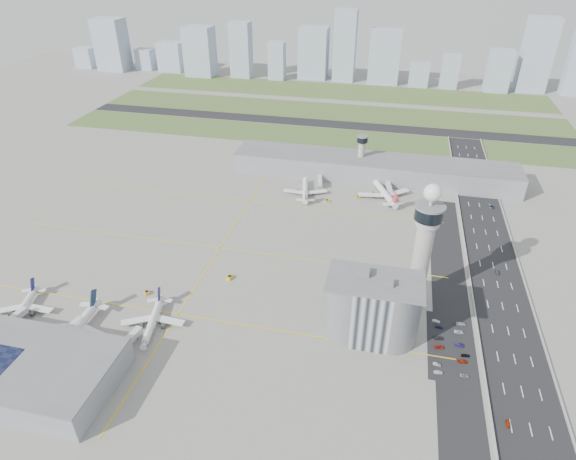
% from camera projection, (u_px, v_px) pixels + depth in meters
% --- Properties ---
extents(ground, '(1000.00, 1000.00, 0.00)m').
position_uv_depth(ground, '(273.00, 288.00, 251.29)').
color(ground, gray).
extents(grass_strip_0, '(480.00, 50.00, 0.08)m').
position_uv_depth(grass_strip_0, '(313.00, 136.00, 442.03)').
color(grass_strip_0, '#4D622E').
rests_on(grass_strip_0, ground).
extents(grass_strip_1, '(480.00, 60.00, 0.08)m').
position_uv_depth(grass_strip_1, '(326.00, 111.00, 504.33)').
color(grass_strip_1, '#4D612E').
rests_on(grass_strip_1, ground).
extents(grass_strip_2, '(480.00, 70.00, 0.08)m').
position_uv_depth(grass_strip_2, '(337.00, 91.00, 570.80)').
color(grass_strip_2, '#4C602D').
rests_on(grass_strip_2, ground).
extents(runway, '(480.00, 22.00, 0.10)m').
position_uv_depth(runway, '(320.00, 123.00, 472.75)').
color(runway, black).
rests_on(runway, ground).
extents(highway, '(28.00, 500.00, 0.10)m').
position_uv_depth(highway, '(506.00, 322.00, 229.24)').
color(highway, black).
rests_on(highway, ground).
extents(barrier_left, '(0.60, 500.00, 1.20)m').
position_uv_depth(barrier_left, '(476.00, 317.00, 231.63)').
color(barrier_left, '#9E9E99').
rests_on(barrier_left, ground).
extents(barrier_right, '(0.60, 500.00, 1.20)m').
position_uv_depth(barrier_right, '(538.00, 326.00, 226.27)').
color(barrier_right, '#9E9E99').
rests_on(barrier_right, ground).
extents(landside_road, '(18.00, 260.00, 0.08)m').
position_uv_depth(landside_road, '(453.00, 328.00, 225.72)').
color(landside_road, black).
rests_on(landside_road, ground).
extents(parking_lot, '(20.00, 44.00, 0.10)m').
position_uv_depth(parking_lot, '(450.00, 346.00, 216.13)').
color(parking_lot, black).
rests_on(parking_lot, ground).
extents(taxiway_line_h_0, '(260.00, 0.60, 0.01)m').
position_uv_depth(taxiway_line_h_0, '(178.00, 314.00, 234.03)').
color(taxiway_line_h_0, yellow).
rests_on(taxiway_line_h_0, ground).
extents(taxiway_line_h_1, '(260.00, 0.60, 0.01)m').
position_uv_depth(taxiway_line_h_1, '(220.00, 248.00, 283.87)').
color(taxiway_line_h_1, yellow).
rests_on(taxiway_line_h_1, ground).
extents(taxiway_line_h_2, '(260.00, 0.60, 0.01)m').
position_uv_depth(taxiway_line_h_2, '(250.00, 201.00, 333.72)').
color(taxiway_line_h_2, yellow).
rests_on(taxiway_line_h_2, ground).
extents(taxiway_line_v, '(0.60, 260.00, 0.01)m').
position_uv_depth(taxiway_line_v, '(220.00, 248.00, 283.87)').
color(taxiway_line_v, yellow).
rests_on(taxiway_line_v, ground).
extents(control_tower, '(14.00, 14.00, 64.50)m').
position_uv_depth(control_tower, '(424.00, 241.00, 225.83)').
color(control_tower, '#ADAAA5').
rests_on(control_tower, ground).
extents(secondary_tower, '(8.60, 8.60, 31.90)m').
position_uv_depth(secondary_tower, '(361.00, 152.00, 360.33)').
color(secondary_tower, '#ADAAA5').
rests_on(secondary_tower, ground).
extents(admin_building, '(42.00, 24.00, 33.50)m').
position_uv_depth(admin_building, '(372.00, 308.00, 215.06)').
color(admin_building, '#B2B2B7').
rests_on(admin_building, ground).
extents(terminal_pier, '(210.00, 32.00, 15.80)m').
position_uv_depth(terminal_pier, '(373.00, 168.00, 362.45)').
color(terminal_pier, gray).
rests_on(terminal_pier, ground).
extents(near_terminal, '(84.00, 42.00, 13.00)m').
position_uv_depth(near_terminal, '(14.00, 368.00, 196.66)').
color(near_terminal, gray).
rests_on(near_terminal, ground).
extents(airplane_near_a, '(37.96, 41.63, 9.80)m').
position_uv_depth(airplane_near_a, '(20.00, 307.00, 231.56)').
color(airplane_near_a, white).
rests_on(airplane_near_a, ground).
extents(airplane_near_b, '(38.14, 44.50, 12.19)m').
position_uv_depth(airplane_near_b, '(72.00, 328.00, 217.29)').
color(airplane_near_b, white).
rests_on(airplane_near_b, ground).
extents(airplane_near_c, '(37.54, 41.60, 10.02)m').
position_uv_depth(airplane_near_c, '(152.00, 318.00, 224.40)').
color(airplane_near_c, white).
rests_on(airplane_near_c, ground).
extents(airplane_far_a, '(37.85, 42.23, 10.34)m').
position_uv_depth(airplane_far_a, '(305.00, 187.00, 340.97)').
color(airplane_far_a, white).
rests_on(airplane_far_a, ground).
extents(airplane_far_b, '(52.88, 56.30, 12.53)m').
position_uv_depth(airplane_far_b, '(384.00, 188.00, 337.20)').
color(airplane_far_b, white).
rests_on(airplane_far_b, ground).
extents(jet_bridge_near_0, '(5.39, 14.31, 5.70)m').
position_uv_depth(jet_bridge_near_0, '(2.00, 330.00, 220.77)').
color(jet_bridge_near_0, silver).
rests_on(jet_bridge_near_0, ground).
extents(jet_bridge_near_1, '(5.39, 14.31, 5.70)m').
position_uv_depth(jet_bridge_near_1, '(59.00, 341.00, 215.02)').
color(jet_bridge_near_1, silver).
rests_on(jet_bridge_near_1, ground).
extents(jet_bridge_near_2, '(5.39, 14.31, 5.70)m').
position_uv_depth(jet_bridge_near_2, '(120.00, 352.00, 209.28)').
color(jet_bridge_near_2, silver).
rests_on(jet_bridge_near_2, ground).
extents(jet_bridge_far_0, '(5.39, 14.31, 5.70)m').
position_uv_depth(jet_bridge_far_0, '(320.00, 178.00, 359.08)').
color(jet_bridge_far_0, silver).
rests_on(jet_bridge_far_0, ground).
extents(jet_bridge_far_1, '(5.39, 14.31, 5.70)m').
position_uv_depth(jet_bridge_far_1, '(388.00, 185.00, 349.50)').
color(jet_bridge_far_1, silver).
rests_on(jet_bridge_far_1, ground).
extents(tug_0, '(3.48, 3.06, 1.68)m').
position_uv_depth(tug_0, '(90.00, 306.00, 237.88)').
color(tug_0, gold).
rests_on(tug_0, ground).
extents(tug_1, '(4.23, 3.88, 2.03)m').
position_uv_depth(tug_1, '(131.00, 321.00, 228.59)').
color(tug_1, gold).
rests_on(tug_1, ground).
extents(tug_2, '(3.77, 3.86, 1.86)m').
position_uv_depth(tug_2, '(147.00, 292.00, 247.05)').
color(tug_2, orange).
rests_on(tug_2, ground).
extents(tug_3, '(3.25, 4.06, 2.08)m').
position_uv_depth(tug_3, '(230.00, 277.00, 257.91)').
color(tug_3, yellow).
rests_on(tug_3, ground).
extents(tug_4, '(3.83, 3.45, 1.84)m').
position_uv_depth(tug_4, '(327.00, 201.00, 332.55)').
color(tug_4, yellow).
rests_on(tug_4, ground).
extents(tug_5, '(3.60, 3.17, 1.75)m').
position_uv_depth(tug_5, '(358.00, 197.00, 337.51)').
color(tug_5, orange).
rests_on(tug_5, ground).
extents(car_lot_0, '(3.88, 1.90, 1.28)m').
position_uv_depth(car_lot_0, '(438.00, 372.00, 202.30)').
color(car_lot_0, white).
rests_on(car_lot_0, ground).
extents(car_lot_1, '(3.53, 1.61, 1.12)m').
position_uv_depth(car_lot_1, '(437.00, 364.00, 206.14)').
color(car_lot_1, '#9E9FA6').
rests_on(car_lot_1, ground).
extents(car_lot_2, '(4.45, 2.34, 1.19)m').
position_uv_depth(car_lot_2, '(439.00, 347.00, 214.83)').
color(car_lot_2, '#A31F14').
rests_on(car_lot_2, ground).
extents(car_lot_3, '(4.52, 2.24, 1.26)m').
position_uv_depth(car_lot_3, '(439.00, 338.00, 219.57)').
color(car_lot_3, '#29292C').
rests_on(car_lot_3, ground).
extents(car_lot_4, '(3.49, 1.52, 1.17)m').
position_uv_depth(car_lot_4, '(439.00, 327.00, 225.73)').
color(car_lot_4, navy).
rests_on(car_lot_4, ground).
extents(car_lot_5, '(3.70, 1.69, 1.18)m').
position_uv_depth(car_lot_5, '(436.00, 321.00, 229.07)').
color(car_lot_5, silver).
rests_on(car_lot_5, ground).
extents(car_lot_6, '(3.95, 1.90, 1.08)m').
position_uv_depth(car_lot_6, '(465.00, 376.00, 200.81)').
color(car_lot_6, gray).
rests_on(car_lot_6, ground).
extents(car_lot_7, '(4.19, 1.94, 1.19)m').
position_uv_depth(car_lot_7, '(463.00, 361.00, 207.54)').
color(car_lot_7, '#A81B06').
rests_on(car_lot_7, ground).
extents(car_lot_8, '(3.80, 1.99, 1.24)m').
position_uv_depth(car_lot_8, '(465.00, 355.00, 210.41)').
color(car_lot_8, black).
rests_on(car_lot_8, ground).
extents(car_lot_9, '(4.01, 1.89, 1.27)m').
position_uv_depth(car_lot_9, '(459.00, 345.00, 215.69)').
color(car_lot_9, '#1B1552').
rests_on(car_lot_9, ground).
extents(car_lot_10, '(4.36, 2.07, 1.20)m').
position_uv_depth(car_lot_10, '(459.00, 332.00, 222.89)').
color(car_lot_10, silver).
rests_on(car_lot_10, ground).
extents(car_lot_11, '(4.64, 2.15, 1.31)m').
position_uv_depth(car_lot_11, '(461.00, 324.00, 227.48)').
color(car_lot_11, '#989FAD').
rests_on(car_lot_11, ground).
extents(car_hw_0, '(1.50, 3.57, 1.20)m').
position_uv_depth(car_hw_0, '(508.00, 424.00, 180.92)').
color(car_hw_0, '#96220A').
rests_on(car_hw_0, ground).
extents(car_hw_1, '(1.76, 3.98, 1.27)m').
position_uv_depth(car_hw_1, '(497.00, 272.00, 262.29)').
color(car_hw_1, black).
rests_on(car_hw_1, ground).
extents(car_hw_2, '(2.65, 4.53, 1.19)m').
position_uv_depth(car_hw_2, '(492.00, 207.00, 325.64)').
color(car_hw_2, navy).
rests_on(car_hw_2, ground).
extents(car_hw_4, '(1.61, 3.61, 1.21)m').
position_uv_depth(car_hw_4, '(461.00, 167.00, 381.04)').
color(car_hw_4, '#97989E').
rests_on(car_hw_4, ground).
extents(skyline_bldg_0, '(24.05, 19.24, 26.50)m').
position_uv_depth(skyline_bldg_0, '(86.00, 57.00, 667.06)').
color(skyline_bldg_0, '#9EADC1').
rests_on(skyline_bldg_0, ground).
extents(skyline_bldg_1, '(37.63, 30.10, 65.60)m').
position_uv_depth(skyline_bldg_1, '(112.00, 45.00, 644.53)').
color(skyline_bldg_1, '#9EADC1').
rests_on(skyline_bldg_1, ground).
extents(skyline_bldg_2, '(22.81, 18.25, 26.79)m').
position_uv_depth(skyline_bldg_2, '(146.00, 59.00, 657.45)').
color(skyline_bldg_2, '#9EADC1').
rests_on(skyline_bldg_2, ground).
extents(skyline_bldg_3, '(32.30, 25.84, 36.93)m').
position_uv_depth(skyline_bldg_3, '(172.00, 56.00, 648.38)').
color(skyline_bldg_3, '#9EADC1').
rests_on(skyline_bldg_3, ground).
extents(skyline_bldg_4, '(35.81, 28.65, 60.36)m').
position_uv_depth(skyline_bldg_4, '(200.00, 51.00, 619.62)').
color(skyline_bldg_4, '#9EADC1').
rests_on(skyline_bldg_4, ground).
extents(skyline_bldg_5, '(25.49, 20.39, 66.89)m').
position_uv_depth(skyline_bldg_5, '(241.00, 50.00, 611.21)').
color(skyline_bldg_5, '#9EADC1').
rests_on(skyline_bldg_5, ground).
extents(skyline_bldg_6, '(20.04, 16.03, 45.20)m').
position_uv_depth(skyline_bldg_6, '(277.00, 61.00, 606.33)').
color(skyline_bldg_6, '#9EADC1').
rests_on(skyline_bldg_6, ground).
extents(skyline_bldg_7, '(35.76, 28.61, 61.22)m').
position_uv_depth(skyline_bldg_7, '(313.00, 53.00, 609.64)').
color(skyline_bldg_7, '#9EADC1').
rests_on(skyline_bldg_7, ground).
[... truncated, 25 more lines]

